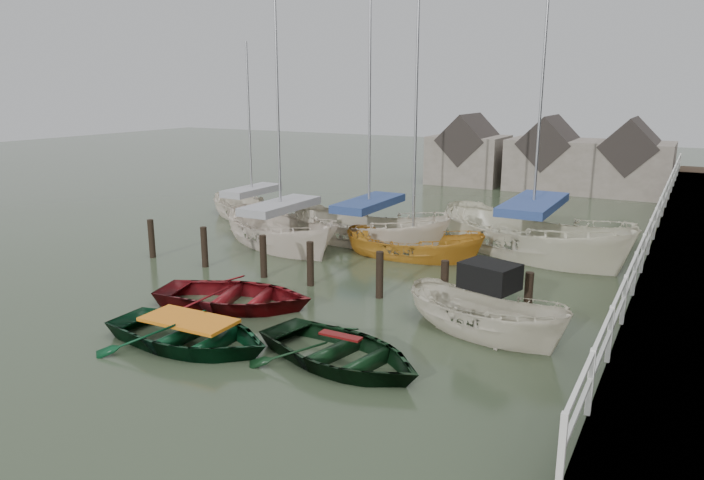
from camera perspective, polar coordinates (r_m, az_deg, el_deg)
The scene contains 12 objects.
ground at distance 16.66m, azimuth -5.91°, elevation -7.52°, with size 120.00×120.00×0.00m, color #2E3B25.
mooring_pilings at distance 19.45m, azimuth -3.59°, elevation -2.77°, with size 13.72×0.22×1.80m.
far_sheds at distance 39.74m, azimuth 17.21°, elevation 7.14°, with size 14.00×4.08×4.39m.
rowboat_red at distance 18.05m, azimuth -10.57°, elevation -5.98°, with size 3.21×4.49×0.93m, color #620E12.
rowboat_green at distance 15.69m, azimuth -14.47°, elevation -9.29°, with size 3.12×4.37×0.90m, color black.
rowboat_dkgreen at distance 14.28m, azimuth -1.03°, elevation -11.19°, with size 3.01×4.21×0.87m, color black.
motorboat at distance 16.17m, azimuth 11.97°, elevation -8.09°, with size 4.76×2.81×2.67m.
sailboat_a at distance 24.64m, azimuth -6.42°, elevation -0.34°, with size 7.24×5.16×11.12m.
sailboat_b at distance 24.91m, azimuth 1.53°, elevation -0.10°, with size 7.03×2.85×11.23m.
sailboat_c at distance 22.97m, azimuth 5.53°, elevation -1.45°, with size 5.39×2.26×10.63m.
sailboat_d at distance 24.15m, azimuth 15.91°, elevation -1.09°, with size 8.81×6.28×12.56m.
sailboat_e at distance 29.68m, azimuth -9.00°, elevation 2.00°, with size 6.22×4.29×9.08m.
Camera 1 is at (8.99, -12.67, 6.03)m, focal length 32.00 mm.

